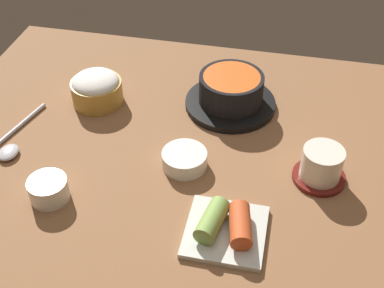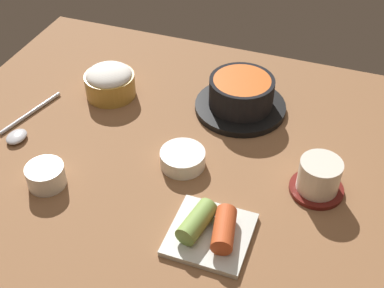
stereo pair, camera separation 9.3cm
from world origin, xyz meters
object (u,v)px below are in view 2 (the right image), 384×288
(side_bowl_near, at_px, (46,175))
(spoon, at_px, (21,128))
(kimchi_plate, at_px, (210,230))
(rice_bowl, at_px, (110,81))
(tea_cup_with_saucer, at_px, (319,177))
(banchan_cup_center, at_px, (183,158))
(stone_pot, at_px, (241,96))

(side_bowl_near, height_order, spoon, side_bowl_near)
(kimchi_plate, distance_m, side_bowl_near, 0.30)
(rice_bowl, xyz_separation_m, tea_cup_with_saucer, (0.46, -0.14, -0.00))
(kimchi_plate, xyz_separation_m, side_bowl_near, (-0.30, 0.01, 0.00))
(kimchi_plate, height_order, spoon, kimchi_plate)
(side_bowl_near, bearing_deg, kimchi_plate, -2.56)
(rice_bowl, distance_m, kimchi_plate, 0.43)
(tea_cup_with_saucer, height_order, banchan_cup_center, tea_cup_with_saucer)
(side_bowl_near, bearing_deg, stone_pot, 51.28)
(stone_pot, distance_m, spoon, 0.44)
(rice_bowl, relative_size, tea_cup_with_saucer, 1.12)
(stone_pot, height_order, spoon, stone_pot)
(rice_bowl, distance_m, tea_cup_with_saucer, 0.48)
(stone_pot, relative_size, kimchi_plate, 1.48)
(kimchi_plate, bearing_deg, spoon, 164.13)
(tea_cup_with_saucer, bearing_deg, stone_pot, 136.27)
(tea_cup_with_saucer, distance_m, side_bowl_near, 0.47)
(rice_bowl, distance_m, spoon, 0.20)
(kimchi_plate, bearing_deg, banchan_cup_center, 125.25)
(banchan_cup_center, xyz_separation_m, kimchi_plate, (0.10, -0.14, 0.00))
(stone_pot, distance_m, side_bowl_near, 0.41)
(spoon, bearing_deg, tea_cup_with_saucer, 3.49)
(rice_bowl, relative_size, side_bowl_near, 1.58)
(side_bowl_near, bearing_deg, spoon, 139.24)
(banchan_cup_center, height_order, spoon, banchan_cup_center)
(rice_bowl, bearing_deg, spoon, -122.95)
(rice_bowl, height_order, spoon, rice_bowl)
(rice_bowl, xyz_separation_m, side_bowl_near, (0.02, -0.28, -0.01))
(tea_cup_with_saucer, relative_size, kimchi_plate, 0.74)
(side_bowl_near, bearing_deg, banchan_cup_center, 31.47)
(stone_pot, xyz_separation_m, rice_bowl, (-0.27, -0.04, 0.00))
(stone_pot, relative_size, banchan_cup_center, 2.28)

